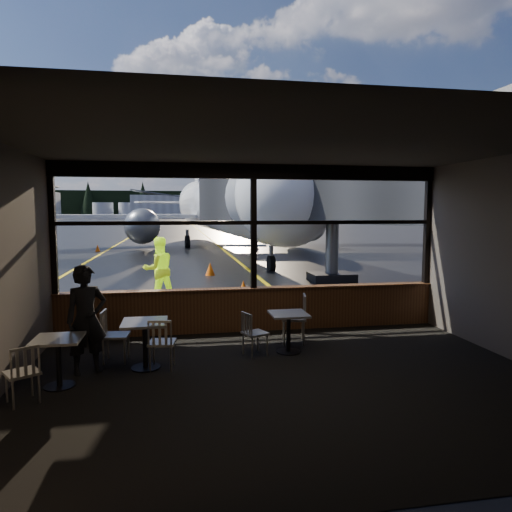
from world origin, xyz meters
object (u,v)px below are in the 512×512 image
object	(u,v)px
chair_mid_w	(116,336)
airliner	(223,164)
cone_extra	(243,288)
cafe_table_near	(289,333)
cafe_table_left	(59,363)
jet_bridge	(330,212)
cone_wing	(98,248)
chair_left_s	(22,374)
passenger	(86,319)
chair_near_e	(294,319)
cafe_table_mid	(145,345)
chair_mid_s	(162,343)
cone_nose	(210,269)
chair_near_w	(255,334)
ground_crew	(159,269)

from	to	relation	value
chair_mid_w	airliner	bearing A→B (deg)	174.52
cone_extra	cafe_table_near	bearing A→B (deg)	-90.30
cafe_table_left	cafe_table_near	bearing A→B (deg)	15.28
jet_bridge	cone_wing	world-z (taller)	jet_bridge
airliner	chair_left_s	size ratio (longest dim) A/B	46.08
cone_wing	passenger	bearing A→B (deg)	-81.32
cafe_table_left	chair_left_s	world-z (taller)	chair_left_s
jet_bridge	chair_mid_w	distance (m)	9.66
chair_near_e	airliner	bearing A→B (deg)	9.10
cafe_table_mid	passenger	xyz separation A→B (m)	(-0.88, -0.03, 0.47)
chair_mid_s	passenger	xyz separation A→B (m)	(-1.15, 0.03, 0.43)
cafe_table_left	chair_near_e	xyz separation A→B (m)	(3.90, 1.56, 0.11)
cone_wing	cone_extra	world-z (taller)	cone_extra
cafe_table_mid	cafe_table_near	bearing A→B (deg)	9.51
cafe_table_mid	cafe_table_left	xyz separation A→B (m)	(-1.18, -0.58, -0.02)
cafe_table_mid	chair_mid_w	size ratio (longest dim) A/B	0.88
chair_left_s	chair_mid_w	bearing A→B (deg)	24.65
chair_mid_w	cone_nose	bearing A→B (deg)	171.84
chair_near_w	ground_crew	distance (m)	5.63
airliner	cone_nose	xyz separation A→B (m)	(-1.95, -13.45, -5.48)
chair_near_e	chair_left_s	bearing A→B (deg)	127.87
cone_wing	cafe_table_near	bearing A→B (deg)	-72.94
cone_extra	chair_near_w	bearing A→B (deg)	-96.43
jet_bridge	cone_wing	xyz separation A→B (m)	(-10.06, 15.14, -2.30)
cafe_table_left	passenger	xyz separation A→B (m)	(0.30, 0.55, 0.49)
passenger	chair_near_w	bearing A→B (deg)	-16.38
airliner	chair_left_s	distance (m)	26.27
chair_left_s	cone_wing	bearing A→B (deg)	64.76
chair_mid_w	passenger	world-z (taller)	passenger
chair_mid_w	chair_left_s	distance (m)	1.83
cafe_table_left	cone_extra	xyz separation A→B (m)	(3.69, 6.72, -0.14)
cafe_table_left	cone_nose	size ratio (longest dim) A/B	1.41
chair_mid_s	cone_extra	distance (m)	6.59
cafe_table_near	cone_wing	bearing A→B (deg)	107.06
jet_bridge	cafe_table_mid	bearing A→B (deg)	-127.25
chair_mid_w	cone_nose	xyz separation A→B (m)	(2.35, 10.20, -0.19)
passenger	cone_wing	xyz separation A→B (m)	(-3.46, 22.69, -0.64)
airliner	chair_near_w	world-z (taller)	airliner
chair_mid_s	cone_wing	distance (m)	23.19
chair_near_e	chair_left_s	size ratio (longest dim) A/B	1.18
chair_mid_s	ground_crew	size ratio (longest dim) A/B	0.47
airliner	cafe_table_left	size ratio (longest dim) A/B	51.42
chair_mid_w	chair_near_e	bearing A→B (deg)	104.43
cafe_table_near	chair_left_s	size ratio (longest dim) A/B	0.89
jet_bridge	cafe_table_left	distance (m)	10.86
chair_near_e	chair_mid_s	distance (m)	2.67
ground_crew	airliner	bearing A→B (deg)	-121.43
cafe_table_mid	chair_mid_w	world-z (taller)	chair_mid_w
cafe_table_near	chair_mid_s	size ratio (longest dim) A/B	0.85
chair_near_w	passenger	bearing A→B (deg)	-104.27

